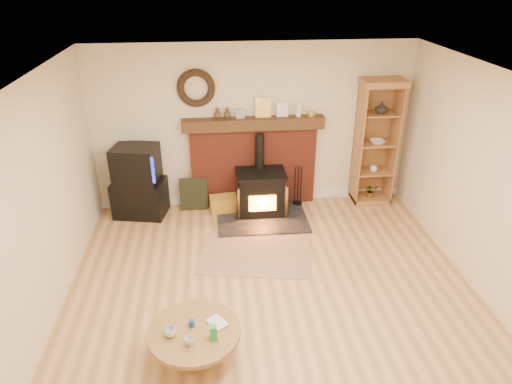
{
  "coord_description": "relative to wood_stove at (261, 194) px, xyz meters",
  "views": [
    {
      "loc": [
        -0.65,
        -4.08,
        3.61
      ],
      "look_at": [
        -0.13,
        1.0,
        1.04
      ],
      "focal_mm": 32.0,
      "sensor_mm": 36.0,
      "label": 1
    }
  ],
  "objects": [
    {
      "name": "ground",
      "position": [
        -0.08,
        -2.27,
        -0.35
      ],
      "size": [
        5.5,
        5.5,
        0.0
      ],
      "primitive_type": "plane",
      "color": "#A57745",
      "rests_on": "ground"
    },
    {
      "name": "room_shell",
      "position": [
        -0.09,
        -2.18,
        1.37
      ],
      "size": [
        5.02,
        5.52,
        2.61
      ],
      "color": "beige",
      "rests_on": "ground"
    },
    {
      "name": "chimney_breast",
      "position": [
        -0.08,
        0.4,
        0.45
      ],
      "size": [
        2.2,
        0.22,
        1.78
      ],
      "color": "maroon",
      "rests_on": "ground"
    },
    {
      "name": "wood_stove",
      "position": [
        0.0,
        0.0,
        0.0
      ],
      "size": [
        1.4,
        1.0,
        1.28
      ],
      "color": "black",
      "rests_on": "ground"
    },
    {
      "name": "area_rug",
      "position": [
        -0.2,
        -1.14,
        -0.34
      ],
      "size": [
        1.68,
        1.3,
        0.01
      ],
      "primitive_type": "cube",
      "rotation": [
        0.0,
        0.0,
        -0.18
      ],
      "color": "brown",
      "rests_on": "ground"
    },
    {
      "name": "tv_unit",
      "position": [
        -1.9,
        0.2,
        0.2
      ],
      "size": [
        0.87,
        0.68,
        1.15
      ],
      "color": "black",
      "rests_on": "ground"
    },
    {
      "name": "curio_cabinet",
      "position": [
        1.87,
        0.28,
        0.68
      ],
      "size": [
        0.66,
        0.48,
        2.06
      ],
      "color": "olive",
      "rests_on": "ground"
    },
    {
      "name": "firelog_box",
      "position": [
        -0.59,
        0.13,
        -0.21
      ],
      "size": [
        0.46,
        0.32,
        0.27
      ],
      "primitive_type": "cube",
      "rotation": [
        0.0,
        0.0,
        0.13
      ],
      "color": "yellow",
      "rests_on": "ground"
    },
    {
      "name": "leaning_painting",
      "position": [
        -1.06,
        0.28,
        -0.08
      ],
      "size": [
        0.44,
        0.12,
        0.53
      ],
      "primitive_type": "cube",
      "rotation": [
        -0.17,
        0.0,
        0.0
      ],
      "color": "black",
      "rests_on": "ground"
    },
    {
      "name": "fire_tools",
      "position": [
        0.64,
        0.23,
        -0.22
      ],
      "size": [
        0.16,
        0.16,
        0.7
      ],
      "color": "black",
      "rests_on": "ground"
    },
    {
      "name": "coffee_table",
      "position": [
        -0.99,
        -2.94,
        -0.03
      ],
      "size": [
        0.92,
        0.92,
        0.55
      ],
      "color": "brown",
      "rests_on": "ground"
    }
  ]
}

